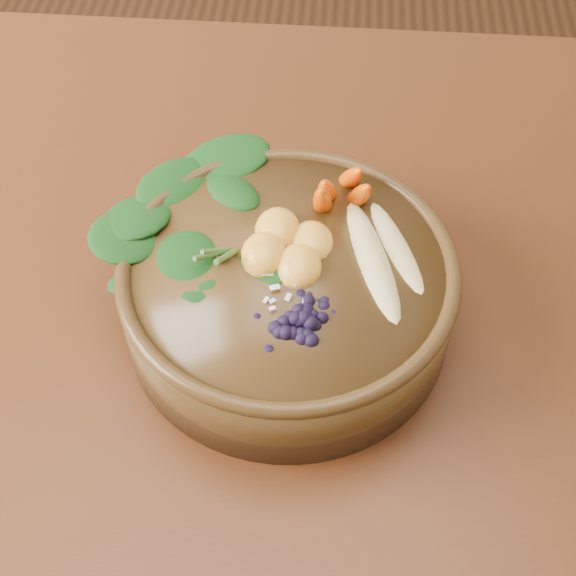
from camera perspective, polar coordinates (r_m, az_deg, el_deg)
name	(u,v)px	position (r m, az deg, el deg)	size (l,w,h in m)	color
ground	(231,522)	(1.54, -4.06, -16.26)	(4.00, 4.00, 0.00)	#381E0F
dining_table	(201,304)	(0.97, -6.20, -1.13)	(1.60, 0.90, 0.75)	#331C0C
stoneware_bowl	(288,294)	(0.80, 0.00, -0.45)	(0.33, 0.33, 0.09)	#473016
kale_heap	(228,201)	(0.79, -4.30, 6.16)	(0.21, 0.19, 0.05)	#134112
carrot_cluster	(336,162)	(0.80, 3.47, 8.90)	(0.07, 0.07, 0.09)	#F04E00
banana_halves	(386,242)	(0.77, 6.98, 3.27)	(0.11, 0.19, 0.03)	#E0CC84
mandarin_cluster	(288,237)	(0.76, -0.02, 3.66)	(0.09, 0.10, 0.04)	gold
blueberry_pile	(301,307)	(0.70, 0.94, -1.35)	(0.15, 0.11, 0.05)	black
coconut_flakes	(293,281)	(0.75, 0.38, 0.53)	(0.10, 0.08, 0.01)	white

